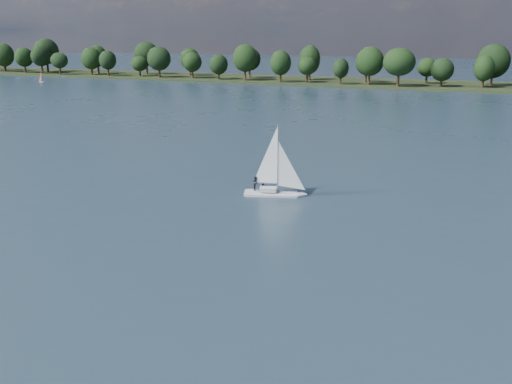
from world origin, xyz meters
The scene contains 6 objects.
ground centered at (0.00, 100.00, 0.00)m, with size 700.00×700.00×0.00m, color #233342.
far_shore centered at (0.00, 212.00, 0.00)m, with size 660.00×40.00×1.50m, color black.
sailboat centered at (-8.57, 44.89, 2.74)m, with size 7.75×4.11×9.82m.
dinghy_pink centered at (-156.90, 167.32, 0.94)m, with size 2.49×1.01×3.96m.
pontoon centered at (-165.51, 193.10, 0.00)m, with size 4.00×2.00×0.50m, color #515455.
treeline centered at (-4.95, 207.89, 8.17)m, with size 562.98×74.63×18.65m.
Camera 1 is at (16.51, -22.52, 20.93)m, focal length 40.00 mm.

